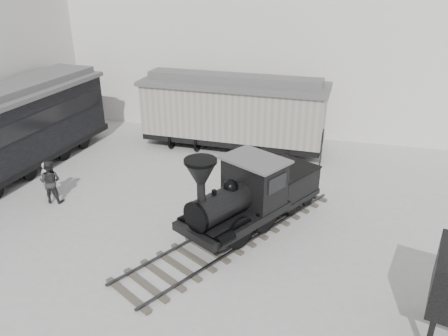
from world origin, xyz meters
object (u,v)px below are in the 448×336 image
(boxcar, at_px, (233,111))
(visitor_b, at_px, (50,182))
(visitor_a, at_px, (48,180))
(locomotive, at_px, (248,198))

(boxcar, height_order, visitor_b, boxcar)
(visitor_a, bearing_deg, locomotive, -179.99)
(locomotive, distance_m, visitor_a, 8.51)
(visitor_a, bearing_deg, boxcar, -127.83)
(locomotive, relative_size, boxcar, 0.96)
(visitor_b, bearing_deg, locomotive, 170.69)
(locomotive, relative_size, visitor_a, 5.78)
(locomotive, xyz_separation_m, boxcar, (-2.39, 7.64, 0.82))
(visitor_a, bearing_deg, visitor_b, 139.60)
(boxcar, height_order, visitor_a, boxcar)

